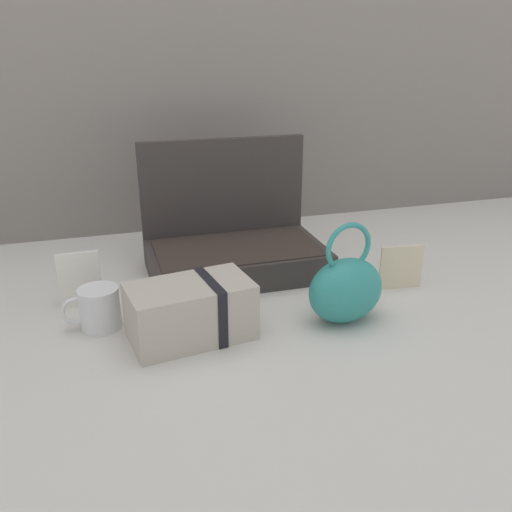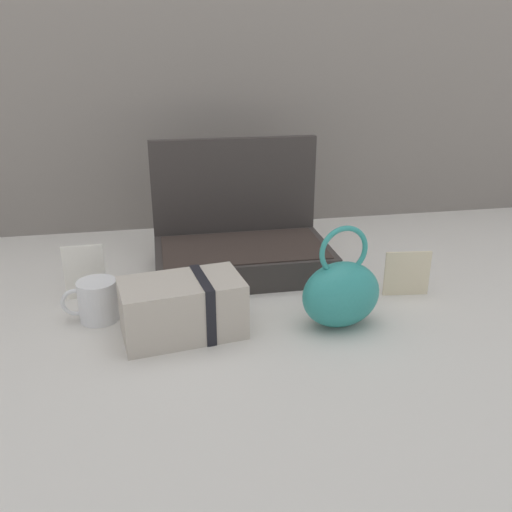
% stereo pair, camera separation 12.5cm
% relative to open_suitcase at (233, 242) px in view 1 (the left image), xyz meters
% --- Properties ---
extents(ground_plane, '(6.00, 6.00, 0.00)m').
position_rel_open_suitcase_xyz_m(ground_plane, '(0.01, -0.17, -0.07)').
color(ground_plane, beige).
extents(open_suitcase, '(0.45, 0.28, 0.33)m').
position_rel_open_suitcase_xyz_m(open_suitcase, '(0.00, 0.00, 0.00)').
color(open_suitcase, '#332D2B').
rests_on(open_suitcase, ground_plane).
extents(teal_pouch_handbag, '(0.18, 0.13, 0.23)m').
position_rel_open_suitcase_xyz_m(teal_pouch_handbag, '(0.16, -0.35, 0.00)').
color(teal_pouch_handbag, teal).
rests_on(teal_pouch_handbag, ground_plane).
extents(cream_toiletry_bag, '(0.26, 0.17, 0.12)m').
position_rel_open_suitcase_xyz_m(cream_toiletry_bag, '(-0.17, -0.33, -0.02)').
color(cream_toiletry_bag, '#B2A899').
rests_on(cream_toiletry_bag, ground_plane).
extents(coffee_mug, '(0.12, 0.08, 0.09)m').
position_rel_open_suitcase_xyz_m(coffee_mug, '(-0.35, -0.23, -0.03)').
color(coffee_mug, silver).
rests_on(coffee_mug, ground_plane).
extents(info_card_left, '(0.11, 0.02, 0.11)m').
position_rel_open_suitcase_xyz_m(info_card_left, '(0.36, -0.24, -0.02)').
color(info_card_left, beige).
rests_on(info_card_left, ground_plane).
extents(poster_card_right, '(0.09, 0.01, 0.13)m').
position_rel_open_suitcase_xyz_m(poster_card_right, '(-0.39, -0.11, -0.01)').
color(poster_card_right, white).
rests_on(poster_card_right, ground_plane).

